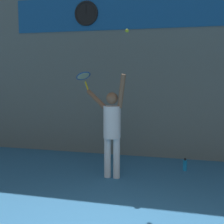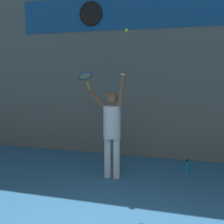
{
  "view_description": "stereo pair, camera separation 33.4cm",
  "coord_description": "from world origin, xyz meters",
  "views": [
    {
      "loc": [
        0.7,
        -2.68,
        1.99
      ],
      "look_at": [
        -0.78,
        3.0,
        1.28
      ],
      "focal_mm": 50.0,
      "sensor_mm": 36.0,
      "label": 1
    },
    {
      "loc": [
        1.02,
        -2.58,
        1.99
      ],
      "look_at": [
        -0.78,
        3.0,
        1.28
      ],
      "focal_mm": 50.0,
      "sensor_mm": 36.0,
      "label": 2
    }
  ],
  "objects": [
    {
      "name": "sponsor_banner",
      "position": [
        0.0,
        4.71,
        3.46
      ],
      "size": [
        7.44,
        0.02,
        0.82
      ],
      "color": "#195B9E"
    },
    {
      "name": "back_wall",
      "position": [
        0.0,
        4.77,
        2.5
      ],
      "size": [
        18.0,
        0.1,
        5.0
      ],
      "color": "slate",
      "rests_on": "ground_plane"
    },
    {
      "name": "scoreboard_clock",
      "position": [
        -1.87,
        4.69,
        3.46
      ],
      "size": [
        0.6,
        0.05,
        0.6
      ],
      "color": "black"
    },
    {
      "name": "tennis_ball",
      "position": [
        -0.49,
        2.93,
        2.77
      ],
      "size": [
        0.07,
        0.07,
        0.07
      ],
      "color": "#CCDB2D"
    },
    {
      "name": "tennis_racket",
      "position": [
        -1.52,
        3.49,
        1.94
      ],
      "size": [
        0.41,
        0.41,
        0.41
      ],
      "color": "yellow"
    },
    {
      "name": "water_bottle",
      "position": [
        0.58,
        3.81,
        0.12
      ],
      "size": [
        0.08,
        0.08,
        0.26
      ],
      "color": "#198CCC",
      "rests_on": "ground_plane"
    },
    {
      "name": "tennis_player",
      "position": [
        -0.79,
        3.01,
        1.02
      ],
      "size": [
        0.94,
        0.57,
        2.0
      ],
      "color": "white",
      "rests_on": "ground_plane"
    }
  ]
}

